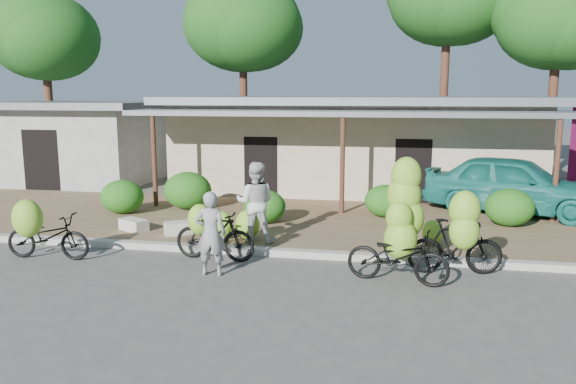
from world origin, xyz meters
name	(u,v)px	position (x,y,z in m)	size (l,w,h in m)	color
ground	(310,290)	(0.00, 0.00, 0.00)	(100.00, 100.00, 0.00)	#4E4B48
sidewalk	(338,224)	(0.00, 5.00, 0.06)	(60.00, 6.00, 0.12)	olive
curb	(324,255)	(0.00, 2.00, 0.07)	(60.00, 0.25, 0.15)	#A8A399
shop_main	(355,142)	(0.00, 10.93, 1.72)	(13.00, 8.50, 3.35)	beige
shop_grey	(78,140)	(-11.00, 10.99, 1.62)	(7.00, 6.00, 3.15)	#ACADA7
tree_back_left	(42,35)	(-13.69, 13.11, 5.97)	(4.80, 4.65, 7.75)	#523020
tree_far_center	(239,22)	(-5.69, 16.11, 6.66)	(5.46, 5.36, 8.70)	#523020
tree_near_right	(553,19)	(7.31, 14.61, 6.33)	(4.85, 4.70, 8.13)	#523020
hedge_0	(122,197)	(-6.09, 4.93, 0.60)	(1.22, 1.10, 0.95)	#265012
hedge_1	(188,190)	(-4.49, 5.87, 0.67)	(1.40, 1.26, 1.09)	#265012
hedge_2	(264,206)	(-1.88, 4.52, 0.56)	(1.12, 1.01, 0.87)	#265012
hedge_3	(385,201)	(1.22, 5.85, 0.56)	(1.14, 1.02, 0.89)	#265012
hedge_4	(510,207)	(4.35, 5.34, 0.60)	(1.23, 1.11, 0.96)	#265012
bike_far_left	(44,233)	(-5.73, 0.78, 0.58)	(1.87, 1.27, 1.41)	black
bike_left	(213,234)	(-2.25, 1.37, 0.59)	(1.83, 1.21, 1.33)	black
bike_center	(401,234)	(1.57, 0.94, 0.87)	(1.99, 1.34, 2.29)	black
bike_right	(457,240)	(2.64, 1.28, 0.72)	(1.87, 1.23, 1.75)	black
loose_banana_a	(221,225)	(-2.49, 2.70, 0.46)	(0.54, 0.46, 0.68)	#94C431
loose_banana_b	(247,225)	(-1.89, 2.79, 0.47)	(0.56, 0.47, 0.70)	#94C431
loose_banana_c	(432,233)	(2.30, 3.07, 0.41)	(0.46, 0.39, 0.57)	#94C431
sack_near	(183,228)	(-3.55, 3.01, 0.27)	(0.85, 0.40, 0.30)	beige
sack_far	(134,225)	(-4.87, 3.11, 0.26)	(0.75, 0.38, 0.28)	beige
vendor	(211,233)	(-2.00, 0.50, 0.82)	(0.60, 0.39, 1.65)	gray
bystander	(255,202)	(-1.64, 2.60, 1.04)	(0.89, 0.70, 1.84)	beige
teal_van	(514,184)	(4.75, 7.00, 0.94)	(1.95, 4.84, 1.65)	#197166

